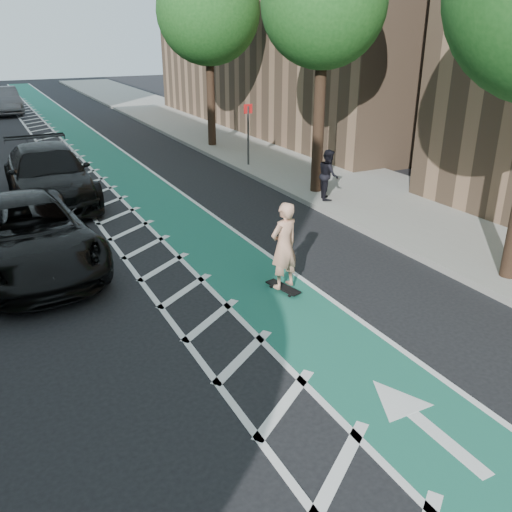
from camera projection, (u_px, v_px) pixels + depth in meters
ground at (158, 381)px, 8.49m from camera, size 120.00×120.00×0.00m
bike_lane at (152, 196)px, 17.96m from camera, size 2.00×90.00×0.01m
buffer_strip at (106, 202)px, 17.32m from camera, size 1.40×90.00×0.01m
sidewalk_right at (316, 172)px, 20.68m from camera, size 5.00×90.00×0.15m
curb_right at (259, 179)px, 19.64m from camera, size 0.12×90.00×0.16m
tree_r_c at (316, 5)px, 16.16m from camera, size 4.20×4.20×7.90m
tree_r_d at (211, 12)px, 22.72m from camera, size 4.20×4.20×7.90m
sign_post at (248, 134)px, 21.02m from camera, size 0.35×0.08×2.47m
skateboard at (283, 287)px, 11.36m from camera, size 0.42×0.89×0.12m
skateboarder at (284, 246)px, 11.00m from camera, size 0.75×0.58×1.84m
suv_near at (26, 234)px, 12.29m from camera, size 3.10×5.97×1.61m
suv_far at (49, 174)px, 17.14m from camera, size 2.41×5.91×1.71m
car_grey at (3, 101)px, 35.09m from camera, size 2.03×5.16×1.67m
pedestrian at (328, 175)px, 16.83m from camera, size 0.85×0.93×1.56m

